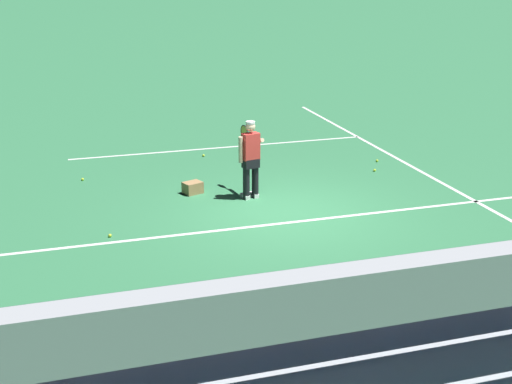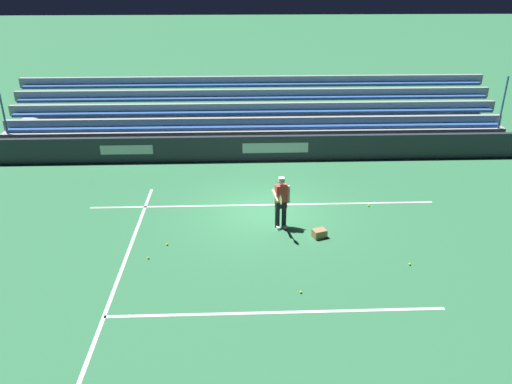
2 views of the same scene
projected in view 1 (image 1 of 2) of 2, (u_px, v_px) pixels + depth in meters
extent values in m
plane|color=#337A4C|center=(289.00, 213.00, 14.64)|extent=(160.00, 160.00, 0.00)
cube|color=white|center=(297.00, 222.00, 14.19)|extent=(12.00, 0.10, 0.01)
cube|color=white|center=(381.00, 150.00, 19.42)|extent=(0.10, 12.00, 0.01)
cube|color=white|center=(221.00, 148.00, 19.63)|extent=(8.22, 0.10, 0.01)
cube|color=#2D333D|center=(408.00, 293.00, 9.98)|extent=(23.20, 0.24, 1.10)
cube|color=silver|center=(356.00, 293.00, 9.87)|extent=(2.80, 0.01, 0.44)
cube|color=#9EA3A8|center=(505.00, 378.00, 7.99)|extent=(22.04, 3.20, 1.10)
cube|color=#2D5BAD|center=(451.00, 282.00, 8.88)|extent=(21.60, 0.40, 0.12)
cube|color=#9EA3A8|center=(465.00, 281.00, 8.58)|extent=(22.04, 0.24, 0.45)
cube|color=#2D5BAD|center=(493.00, 276.00, 8.01)|extent=(21.60, 0.40, 0.12)
cube|color=#9EA3A8|center=(510.00, 274.00, 7.71)|extent=(22.04, 0.24, 0.45)
cylinder|color=black|center=(246.00, 180.00, 15.37)|extent=(0.15, 0.15, 0.88)
cylinder|color=black|center=(255.00, 178.00, 15.47)|extent=(0.15, 0.15, 0.88)
cube|color=white|center=(245.00, 196.00, 15.54)|extent=(0.17, 0.30, 0.09)
cube|color=white|center=(254.00, 195.00, 15.65)|extent=(0.17, 0.30, 0.09)
cube|color=black|center=(251.00, 163.00, 15.31)|extent=(0.38, 0.29, 0.20)
cube|color=red|center=(251.00, 146.00, 15.19)|extent=(0.40, 0.28, 0.58)
sphere|color=beige|center=(250.00, 127.00, 15.06)|extent=(0.21, 0.21, 0.21)
cylinder|color=white|center=(250.00, 123.00, 15.03)|extent=(0.20, 0.20, 0.05)
cylinder|color=beige|center=(241.00, 150.00, 15.08)|extent=(0.09, 0.09, 0.56)
cylinder|color=beige|center=(256.00, 141.00, 15.45)|extent=(0.22, 0.59, 0.24)
cylinder|color=black|center=(250.00, 136.00, 15.63)|extent=(0.10, 0.30, 0.03)
torus|color=black|center=(244.00, 132.00, 15.85)|extent=(0.09, 0.31, 0.31)
cylinder|color=#D6D14C|center=(244.00, 132.00, 15.85)|extent=(0.07, 0.26, 0.27)
cube|color=#A87F51|center=(193.00, 188.00, 15.84)|extent=(0.48, 0.42, 0.26)
sphere|color=#CCE533|center=(203.00, 156.00, 18.74)|extent=(0.07, 0.07, 0.07)
sphere|color=#CCE533|center=(375.00, 170.00, 17.47)|extent=(0.07, 0.07, 0.07)
sphere|color=#CCE533|center=(377.00, 161.00, 18.27)|extent=(0.07, 0.07, 0.07)
sphere|color=#CCE533|center=(110.00, 236.00, 13.41)|extent=(0.07, 0.07, 0.07)
sphere|color=#CCE533|center=(83.00, 179.00, 16.76)|extent=(0.07, 0.07, 0.07)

